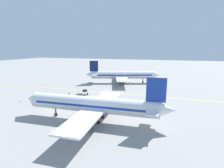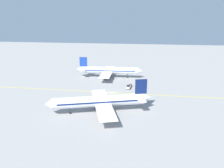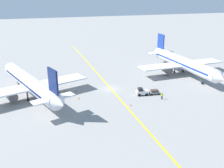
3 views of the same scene
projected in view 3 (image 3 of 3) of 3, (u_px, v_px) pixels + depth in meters
ground_plane at (111, 89)px, 70.56m from camera, size 400.00×400.00×0.00m
apron_yellow_centreline at (111, 89)px, 70.56m from camera, size 0.42×120.00×0.01m
airplane_at_gate at (31, 83)px, 63.59m from camera, size 28.17×34.54×10.60m
airplane_adjacent_stand at (182, 63)px, 81.58m from camera, size 28.24×35.52×10.60m
baggage_tug_white at (142, 92)px, 66.02m from camera, size 3.19×2.12×2.11m
baggage_cart_trailing at (154, 92)px, 66.57m from camera, size 2.78×1.76×1.24m
ground_crew_worker at (162, 96)px, 63.53m from camera, size 0.50×0.38×1.68m
traffic_cone_near_nose at (40, 104)px, 60.63m from camera, size 0.32×0.32×0.55m
traffic_cone_mid_apron at (79, 98)px, 63.87m from camera, size 0.32×0.32×0.55m
traffic_cone_by_wingtip at (131, 105)px, 60.14m from camera, size 0.32×0.32×0.55m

